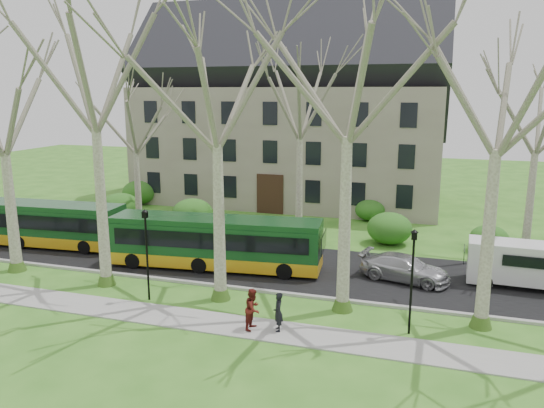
{
  "coord_description": "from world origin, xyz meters",
  "views": [
    {
      "loc": [
        6.68,
        -21.84,
        9.72
      ],
      "look_at": [
        -1.13,
        3.0,
        4.15
      ],
      "focal_mm": 35.0,
      "sensor_mm": 36.0,
      "label": 1
    }
  ],
  "objects_px": {
    "bus_lead": "(38,223)",
    "bus_follow": "(215,242)",
    "van_a": "(522,265)",
    "sedan": "(405,268)",
    "pedestrian_b": "(253,309)",
    "pedestrian_a": "(278,312)"
  },
  "relations": [
    {
      "from": "bus_lead",
      "to": "van_a",
      "type": "xyz_separation_m",
      "value": [
        28.42,
        1.18,
        -0.3
      ]
    },
    {
      "from": "sedan",
      "to": "pedestrian_a",
      "type": "bearing_deg",
      "value": 163.19
    },
    {
      "from": "pedestrian_b",
      "to": "pedestrian_a",
      "type": "bearing_deg",
      "value": -77.64
    },
    {
      "from": "van_a",
      "to": "pedestrian_a",
      "type": "bearing_deg",
      "value": -137.78
    },
    {
      "from": "van_a",
      "to": "pedestrian_b",
      "type": "bearing_deg",
      "value": -140.1
    },
    {
      "from": "bus_follow",
      "to": "pedestrian_b",
      "type": "xyz_separation_m",
      "value": [
        4.59,
        -6.75,
        -0.59
      ]
    },
    {
      "from": "pedestrian_a",
      "to": "van_a",
      "type": "bearing_deg",
      "value": 108.31
    },
    {
      "from": "sedan",
      "to": "pedestrian_a",
      "type": "xyz_separation_m",
      "value": [
        -4.55,
        -7.63,
        0.15
      ]
    },
    {
      "from": "bus_lead",
      "to": "sedan",
      "type": "distance_m",
      "value": 22.78
    },
    {
      "from": "bus_lead",
      "to": "sedan",
      "type": "relative_size",
      "value": 2.46
    },
    {
      "from": "bus_lead",
      "to": "bus_follow",
      "type": "distance_m",
      "value": 12.6
    },
    {
      "from": "bus_follow",
      "to": "pedestrian_a",
      "type": "xyz_separation_m",
      "value": [
        5.64,
        -6.63,
        -0.65
      ]
    },
    {
      "from": "bus_follow",
      "to": "van_a",
      "type": "bearing_deg",
      "value": 0.95
    },
    {
      "from": "bus_follow",
      "to": "sedan",
      "type": "distance_m",
      "value": 10.27
    },
    {
      "from": "bus_lead",
      "to": "pedestrian_b",
      "type": "xyz_separation_m",
      "value": [
        17.17,
        -7.46,
        -0.55
      ]
    },
    {
      "from": "bus_follow",
      "to": "sedan",
      "type": "xyz_separation_m",
      "value": [
        10.19,
        1.0,
        -0.79
      ]
    },
    {
      "from": "bus_lead",
      "to": "sedan",
      "type": "bearing_deg",
      "value": -3.27
    },
    {
      "from": "bus_lead",
      "to": "sedan",
      "type": "height_order",
      "value": "bus_lead"
    },
    {
      "from": "sedan",
      "to": "pedestrian_b",
      "type": "distance_m",
      "value": 9.57
    },
    {
      "from": "bus_lead",
      "to": "bus_follow",
      "type": "relative_size",
      "value": 0.97
    },
    {
      "from": "bus_follow",
      "to": "pedestrian_a",
      "type": "height_order",
      "value": "bus_follow"
    },
    {
      "from": "sedan",
      "to": "pedestrian_b",
      "type": "height_order",
      "value": "pedestrian_b"
    }
  ]
}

